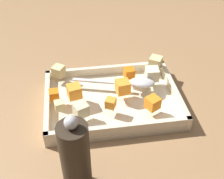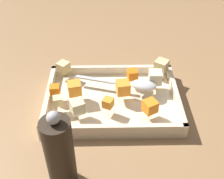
% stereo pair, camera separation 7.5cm
% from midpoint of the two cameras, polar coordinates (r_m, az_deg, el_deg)
% --- Properties ---
extents(ground_plane, '(4.00, 4.00, 0.00)m').
position_cam_midpoint_polar(ground_plane, '(0.78, -3.55, -3.07)').
color(ground_plane, '#936D47').
extents(baking_dish, '(0.34, 0.25, 0.04)m').
position_cam_midpoint_polar(baking_dish, '(0.77, -2.77, -2.29)').
color(baking_dish, beige).
rests_on(baking_dish, ground_plane).
extents(carrot_chunk_corner_nw, '(0.04, 0.04, 0.03)m').
position_cam_midpoint_polar(carrot_chunk_corner_nw, '(0.75, -0.81, 0.63)').
color(carrot_chunk_corner_nw, orange).
rests_on(carrot_chunk_corner_nw, baking_dish).
extents(carrot_chunk_back_center, '(0.03, 0.03, 0.02)m').
position_cam_midpoint_polar(carrot_chunk_back_center, '(0.75, -13.99, -0.99)').
color(carrot_chunk_back_center, orange).
rests_on(carrot_chunk_back_center, baking_dish).
extents(carrot_chunk_corner_se, '(0.04, 0.04, 0.03)m').
position_cam_midpoint_polar(carrot_chunk_corner_se, '(0.75, -10.21, -0.45)').
color(carrot_chunk_corner_se, orange).
rests_on(carrot_chunk_corner_se, baking_dish).
extents(carrot_chunk_heap_side, '(0.03, 0.03, 0.02)m').
position_cam_midpoint_polar(carrot_chunk_heap_side, '(0.71, -3.07, -2.75)').
color(carrot_chunk_heap_side, orange).
rests_on(carrot_chunk_heap_side, baking_dish).
extents(carrot_chunk_far_left, '(0.03, 0.03, 0.03)m').
position_cam_midpoint_polar(carrot_chunk_far_left, '(0.80, 0.68, 3.13)').
color(carrot_chunk_far_left, orange).
rests_on(carrot_chunk_far_left, baking_dish).
extents(carrot_chunk_near_left, '(0.04, 0.04, 0.03)m').
position_cam_midpoint_polar(carrot_chunk_near_left, '(0.71, 4.92, -2.73)').
color(carrot_chunk_near_left, orange).
rests_on(carrot_chunk_near_left, baking_dish).
extents(potato_chunk_under_handle, '(0.04, 0.04, 0.03)m').
position_cam_midpoint_polar(potato_chunk_under_handle, '(0.69, -9.15, -3.98)').
color(potato_chunk_under_handle, beige).
rests_on(potato_chunk_under_handle, baking_dish).
extents(potato_chunk_center, '(0.04, 0.04, 0.03)m').
position_cam_midpoint_polar(potato_chunk_center, '(0.83, -12.94, 3.43)').
color(potato_chunk_center, '#E0CC89').
rests_on(potato_chunk_center, baking_dish).
extents(potato_chunk_mid_right, '(0.03, 0.03, 0.02)m').
position_cam_midpoint_polar(potato_chunk_mid_right, '(0.72, -13.12, -3.16)').
color(potato_chunk_mid_right, '#E0CC89').
rests_on(potato_chunk_mid_right, baking_dish).
extents(potato_chunk_front_center, '(0.05, 0.05, 0.03)m').
position_cam_midpoint_polar(potato_chunk_front_center, '(0.84, 5.95, 5.17)').
color(potato_chunk_front_center, '#E0CC89').
rests_on(potato_chunk_front_center, baking_dish).
extents(potato_chunk_mid_left, '(0.04, 0.04, 0.03)m').
position_cam_midpoint_polar(potato_chunk_mid_left, '(0.79, 5.11, 2.92)').
color(potato_chunk_mid_left, beige).
rests_on(potato_chunk_mid_left, baking_dish).
extents(serving_spoon, '(0.22, 0.08, 0.02)m').
position_cam_midpoint_polar(serving_spoon, '(0.77, 2.10, 1.27)').
color(serving_spoon, silver).
rests_on(serving_spoon, baking_dish).
extents(pepper_mill, '(0.06, 0.06, 0.19)m').
position_cam_midpoint_polar(pepper_mill, '(0.56, -11.01, -13.18)').
color(pepper_mill, '#2D2319').
rests_on(pepper_mill, ground_plane).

